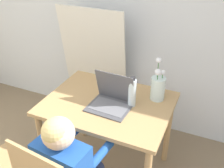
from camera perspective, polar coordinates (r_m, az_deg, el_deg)
name	(u,v)px	position (r m, az deg, el deg)	size (l,w,h in m)	color
wall_back	(121,8)	(2.60, 1.90, 16.28)	(6.40, 0.05, 2.50)	silver
dining_table	(108,113)	(2.10, -0.84, -6.33)	(0.97, 0.74, 0.73)	tan
person_seated	(68,163)	(1.71, -9.58, -16.57)	(0.38, 0.45, 1.02)	#1E4C9E
laptop	(112,99)	(1.97, -0.06, -3.19)	(0.32, 0.27, 0.26)	#4C4C51
flower_vase	(158,87)	(2.05, 9.97, -0.59)	(0.11, 0.11, 0.34)	silver
water_bottle	(132,92)	(1.94, 4.40, -1.85)	(0.06, 0.06, 0.24)	silver
cardboard_panel	(95,67)	(2.77, -3.78, 3.71)	(0.70, 0.20, 1.28)	silver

